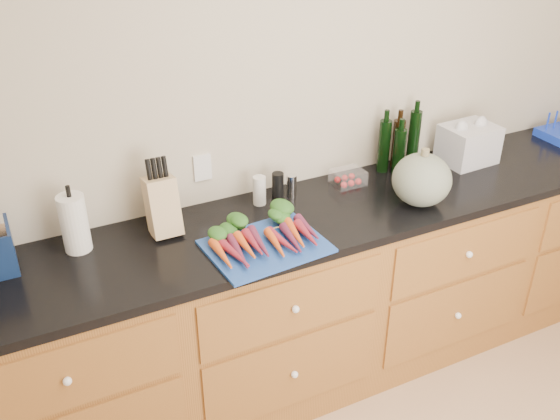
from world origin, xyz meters
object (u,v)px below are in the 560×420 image
paper_towel (74,223)px  knife_block (162,206)px  squash (422,180)px  cutting_board (266,246)px  tomato_box (348,177)px  carrots (262,235)px

paper_towel → knife_block: (0.35, -0.02, 0.00)m
paper_towel → squash: bearing=-11.4°
cutting_board → paper_towel: (-0.68, 0.32, 0.11)m
cutting_board → tomato_box: bearing=29.3°
cutting_board → carrots: 0.05m
tomato_box → carrots: bearing=-153.8°
carrots → knife_block: (-0.33, 0.26, 0.09)m
cutting_board → carrots: (0.00, 0.04, 0.03)m
cutting_board → paper_towel: paper_towel is taller
cutting_board → carrots: size_ratio=1.11×
squash → paper_towel: paper_towel is taller
paper_towel → cutting_board: bearing=-25.2°
carrots → squash: 0.78m
paper_towel → knife_block: 0.35m
carrots → tomato_box: size_ratio=2.82×
cutting_board → paper_towel: 0.76m
paper_towel → knife_block: size_ratio=0.99×
tomato_box → squash: bearing=-57.7°
paper_towel → knife_block: knife_block is taller
squash → paper_towel: 1.49m
paper_towel → tomato_box: (1.27, 0.01, -0.09)m
knife_block → carrots: bearing=-38.2°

